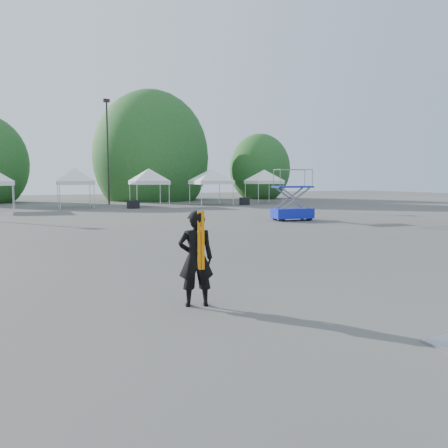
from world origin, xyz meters
name	(u,v)px	position (x,y,z in m)	size (l,w,h in m)	color
ground	(202,276)	(0.00, 0.00, 0.00)	(120.00, 120.00, 0.00)	#474442
light_pole_east	(108,146)	(3.00, 32.00, 5.52)	(0.60, 0.25, 9.80)	black
tree_mid_e	(151,157)	(9.00, 39.00, 4.84)	(5.12, 5.12, 7.79)	#382314
tree_far_e	(260,169)	(22.00, 37.00, 3.63)	(3.84, 3.84, 5.84)	#382314
tent_e	(75,171)	(-0.32, 28.52, 3.06)	(4.06, 4.06, 3.88)	silver
tent_f	(149,172)	(5.76, 27.62, 3.06)	(4.26, 4.26, 3.88)	silver
tent_g	(211,172)	(11.50, 27.23, 3.06)	(4.66, 4.66, 3.88)	silver
tent_h	(264,172)	(17.60, 28.09, 3.06)	(4.22, 4.22, 3.88)	silver
man	(196,258)	(-1.07, -2.43, 0.94)	(0.77, 0.60, 1.87)	black
scissor_lift	(293,195)	(10.15, 11.46, 1.51)	(2.44, 1.44, 2.99)	#0D1DA9
crate_mid	(133,204)	(3.87, 25.50, 0.33)	(0.86, 0.67, 0.67)	black
crate_east	(245,201)	(14.42, 26.12, 0.34)	(0.88, 0.68, 0.68)	black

